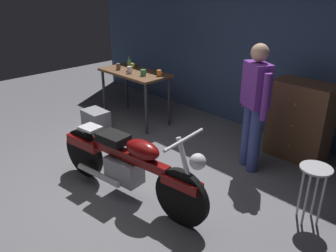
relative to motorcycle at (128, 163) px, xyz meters
The scene contains 14 objects.
ground_plane 0.48m from the motorcycle, 162.69° to the left, with size 12.00×12.00×0.00m, color slate.
back_wall 3.06m from the motorcycle, 93.00° to the left, with size 8.00×0.12×3.10m, color #384C70.
workbench 2.41m from the motorcycle, 138.52° to the left, with size 1.30×0.64×0.90m.
motorcycle is the anchor object (origin of this frame).
person_standing 1.77m from the motorcycle, 69.82° to the left, with size 0.51×0.38×1.67m.
shop_stool 1.98m from the motorcycle, 33.37° to the left, with size 0.32×0.32×0.64m.
wooden_dresser 2.51m from the motorcycle, 69.28° to the left, with size 0.80×0.47×1.10m.
storage_bin 2.13m from the motorcycle, 156.76° to the left, with size 0.44×0.32×0.34m, color gray.
mug_white_ceramic 2.34m from the motorcycle, 140.36° to the left, with size 0.11×0.08×0.11m.
mug_brown_stoneware 2.61m from the motorcycle, 144.88° to the left, with size 0.11×0.07×0.11m.
mug_yellow_tall 2.67m from the motorcycle, 139.67° to the left, with size 0.12×0.09×0.09m.
mug_green_speckled 2.17m from the motorcycle, 134.23° to the left, with size 0.12×0.09×0.10m.
mug_orange_travel 2.18m from the motorcycle, 127.12° to the left, with size 0.10×0.07×0.10m.
bottle 2.54m from the motorcycle, 140.57° to the left, with size 0.06×0.06×0.24m.
Camera 1 is at (2.88, -2.08, 2.37)m, focal length 36.50 mm.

